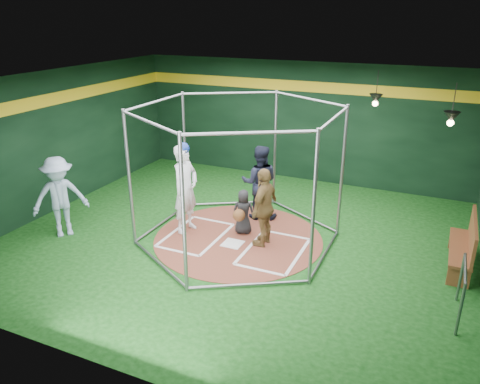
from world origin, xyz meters
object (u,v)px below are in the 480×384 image
at_px(visitor_leopard, 264,207).
at_px(dugout_bench, 466,244).
at_px(batter_figure, 185,188).
at_px(umpire, 259,182).

distance_m(visitor_leopard, dugout_bench, 4.09).
bearing_deg(batter_figure, umpire, 47.41).
height_order(batter_figure, visitor_leopard, batter_figure).
height_order(visitor_leopard, umpire, umpire).
distance_m(batter_figure, visitor_leopard, 1.90).
xyz_separation_m(umpire, dugout_bench, (4.64, -0.59, -0.40)).
bearing_deg(visitor_leopard, dugout_bench, 105.06).
xyz_separation_m(visitor_leopard, umpire, (-0.63, 1.28, 0.05)).
relative_size(batter_figure, visitor_leopard, 1.21).
bearing_deg(visitor_leopard, batter_figure, -81.93).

